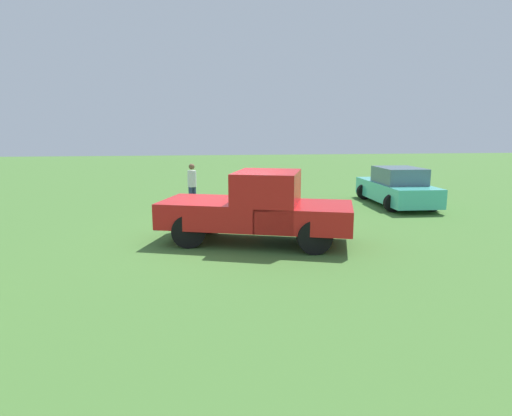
% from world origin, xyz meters
% --- Properties ---
extents(ground_plane, '(80.00, 80.00, 0.00)m').
position_xyz_m(ground_plane, '(0.00, 0.00, 0.00)').
color(ground_plane, '#477533').
extents(pickup_truck, '(5.13, 3.31, 1.83)m').
position_xyz_m(pickup_truck, '(0.73, -0.47, 0.96)').
color(pickup_truck, black).
rests_on(pickup_truck, ground_plane).
extents(sedan_near, '(2.21, 4.45, 1.46)m').
position_xyz_m(sedan_near, '(6.75, 4.42, 0.67)').
color(sedan_near, black).
rests_on(sedan_near, ground_plane).
extents(person_bystander, '(0.45, 0.45, 1.64)m').
position_xyz_m(person_bystander, '(-1.02, 4.88, 0.92)').
color(person_bystander, navy).
rests_on(person_bystander, ground_plane).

